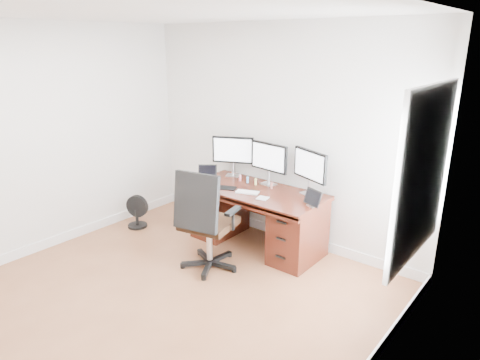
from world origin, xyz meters
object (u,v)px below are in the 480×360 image
Objects in this scene: keyboard at (247,192)px; desk at (257,216)px; monitor_center at (269,159)px; floor_fan at (137,212)px; office_chair at (207,237)px.

desk is at bearing 65.83° from keyboard.
keyboard is at bearing -85.69° from monitor_center.
floor_fan is 0.83× the size of monitor_center.
keyboard is (-0.01, -0.42, -0.33)m from monitor_center.
office_chair reaches higher than keyboard.
monitor_center is at bearing 90.04° from desk.
desk is 1.44× the size of office_chair.
floor_fan is at bearing -147.17° from monitor_center.
monitor_center is 0.53m from keyboard.
desk is at bearing 72.21° from office_chair.
floor_fan is (-1.55, 0.23, -0.17)m from office_chair.
monitor_center reaches higher than office_chair.
desk is 0.40m from keyboard.
keyboard is at bearing -93.64° from desk.
office_chair is (-0.08, -0.82, -0.01)m from desk.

